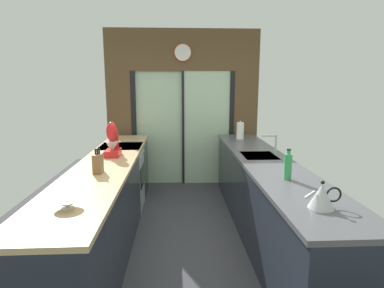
{
  "coord_description": "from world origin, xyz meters",
  "views": [
    {
      "loc": [
        -0.12,
        -3.2,
        1.78
      ],
      "look_at": [
        0.09,
        0.95,
        0.99
      ],
      "focal_mm": 29.75,
      "sensor_mm": 36.0,
      "label": 1
    }
  ],
  "objects_px": {
    "oven_range": "(122,178)",
    "stand_mixer": "(113,143)",
    "knife_block": "(98,163)",
    "kettle": "(322,196)",
    "paper_towel_roll": "(240,131)",
    "mixing_bowl": "(68,204)",
    "soap_bottle": "(288,166)"
  },
  "relations": [
    {
      "from": "oven_range",
      "to": "stand_mixer",
      "type": "relative_size",
      "value": 2.19
    },
    {
      "from": "knife_block",
      "to": "stand_mixer",
      "type": "height_order",
      "value": "stand_mixer"
    },
    {
      "from": "kettle",
      "to": "paper_towel_roll",
      "type": "distance_m",
      "value": 2.87
    },
    {
      "from": "knife_block",
      "to": "stand_mixer",
      "type": "xyz_separation_m",
      "value": [
        -0.0,
        0.74,
        0.06
      ]
    },
    {
      "from": "mixing_bowl",
      "to": "stand_mixer",
      "type": "bearing_deg",
      "value": 90.0
    },
    {
      "from": "paper_towel_roll",
      "to": "oven_range",
      "type": "bearing_deg",
      "value": -164.8
    },
    {
      "from": "oven_range",
      "to": "stand_mixer",
      "type": "height_order",
      "value": "stand_mixer"
    },
    {
      "from": "oven_range",
      "to": "knife_block",
      "type": "relative_size",
      "value": 3.5
    },
    {
      "from": "oven_range",
      "to": "mixing_bowl",
      "type": "bearing_deg",
      "value": -89.54
    },
    {
      "from": "stand_mixer",
      "to": "paper_towel_roll",
      "type": "distance_m",
      "value": 2.11
    },
    {
      "from": "knife_block",
      "to": "soap_bottle",
      "type": "height_order",
      "value": "soap_bottle"
    },
    {
      "from": "stand_mixer",
      "to": "kettle",
      "type": "bearing_deg",
      "value": -44.18
    },
    {
      "from": "knife_block",
      "to": "paper_towel_roll",
      "type": "bearing_deg",
      "value": 46.59
    },
    {
      "from": "soap_bottle",
      "to": "paper_towel_roll",
      "type": "relative_size",
      "value": 0.97
    },
    {
      "from": "oven_range",
      "to": "kettle",
      "type": "xyz_separation_m",
      "value": [
        1.8,
        -2.38,
        0.55
      ]
    },
    {
      "from": "stand_mixer",
      "to": "kettle",
      "type": "relative_size",
      "value": 1.59
    },
    {
      "from": "paper_towel_roll",
      "to": "knife_block",
      "type": "bearing_deg",
      "value": -133.41
    },
    {
      "from": "stand_mixer",
      "to": "paper_towel_roll",
      "type": "bearing_deg",
      "value": 32.59
    },
    {
      "from": "knife_block",
      "to": "stand_mixer",
      "type": "distance_m",
      "value": 0.75
    },
    {
      "from": "mixing_bowl",
      "to": "stand_mixer",
      "type": "distance_m",
      "value": 1.65
    },
    {
      "from": "soap_bottle",
      "to": "oven_range",
      "type": "bearing_deg",
      "value": 136.66
    },
    {
      "from": "mixing_bowl",
      "to": "oven_range",
      "type": "bearing_deg",
      "value": 90.46
    },
    {
      "from": "knife_block",
      "to": "soap_bottle",
      "type": "bearing_deg",
      "value": -9.7
    },
    {
      "from": "kettle",
      "to": "paper_towel_roll",
      "type": "xyz_separation_m",
      "value": [
        -0.0,
        2.87,
        0.04
      ]
    },
    {
      "from": "knife_block",
      "to": "kettle",
      "type": "bearing_deg",
      "value": -29.0
    },
    {
      "from": "oven_range",
      "to": "soap_bottle",
      "type": "relative_size",
      "value": 3.23
    },
    {
      "from": "stand_mixer",
      "to": "soap_bottle",
      "type": "bearing_deg",
      "value": -30.48
    },
    {
      "from": "mixing_bowl",
      "to": "kettle",
      "type": "bearing_deg",
      "value": -2.71
    },
    {
      "from": "oven_range",
      "to": "kettle",
      "type": "relative_size",
      "value": 3.48
    },
    {
      "from": "paper_towel_roll",
      "to": "stand_mixer",
      "type": "bearing_deg",
      "value": -147.41
    },
    {
      "from": "knife_block",
      "to": "paper_towel_roll",
      "type": "xyz_separation_m",
      "value": [
        1.78,
        1.88,
        0.03
      ]
    },
    {
      "from": "mixing_bowl",
      "to": "knife_block",
      "type": "xyz_separation_m",
      "value": [
        0.0,
        0.9,
        0.06
      ]
    }
  ]
}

